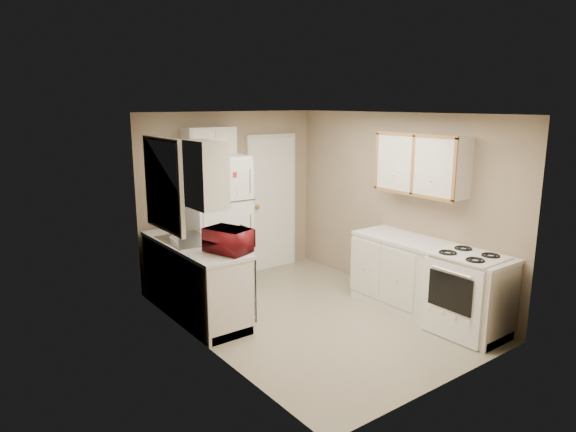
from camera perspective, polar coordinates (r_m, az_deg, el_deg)
floor at (r=6.31m, az=2.75°, el=-11.05°), size 3.80×3.80×0.00m
ceiling at (r=5.79m, az=3.01°, el=11.29°), size 3.80×3.80×0.00m
wall_left at (r=5.18m, az=-9.19°, el=-2.42°), size 3.80×3.80×0.00m
wall_right at (r=6.89m, az=11.92°, el=1.18°), size 3.80×3.80×0.00m
wall_back at (r=7.47m, az=-6.41°, el=2.25°), size 2.80×2.80×0.00m
wall_front at (r=4.67m, az=17.85°, el=-4.53°), size 2.80×2.80×0.00m
left_counter at (r=6.30m, az=-10.33°, el=-6.89°), size 0.60×1.80×0.90m
dishwasher at (r=5.92m, az=-5.20°, el=-7.61°), size 0.03×0.58×0.72m
sink at (r=6.31m, az=-11.08°, el=-2.99°), size 0.54×0.74×0.16m
microwave at (r=5.69m, az=-6.65°, el=-2.55°), size 0.55×0.42×0.33m
soap_bottle at (r=6.50m, az=-12.58°, el=-1.33°), size 0.08×0.08×0.17m
window_blinds at (r=6.05m, az=-13.60°, el=3.41°), size 0.10×0.98×1.08m
upper_cabinet_left at (r=5.33m, az=-9.08°, el=4.57°), size 0.30×0.45×0.70m
refrigerator at (r=7.01m, az=-8.03°, el=-0.79°), size 0.81×0.79×1.84m
cabinet_over_fridge at (r=7.05m, az=-8.79°, el=8.13°), size 0.70×0.30×0.40m
interior_door at (r=7.84m, az=-1.81°, el=1.47°), size 0.86×0.06×2.08m
right_counter at (r=6.37m, az=15.20°, el=-6.93°), size 0.60×2.00×0.90m
stove at (r=6.03m, az=19.13°, el=-8.44°), size 0.60×0.73×0.87m
upper_cabinet_right at (r=6.37m, az=14.63°, el=5.60°), size 0.30×1.20×0.70m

